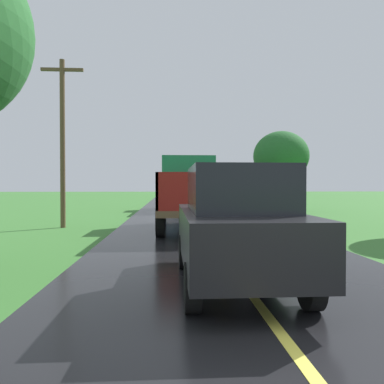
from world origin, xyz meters
name	(u,v)px	position (x,y,z in m)	size (l,w,h in m)	color
banana_truck_near	(189,192)	(-0.46, 11.50, 1.46)	(2.38, 5.82, 2.80)	#2D2D30
banana_truck_far	(180,189)	(-0.50, 22.44, 1.49)	(2.38, 5.81, 2.80)	#2D2D30
utility_pole_roadside	(63,138)	(-5.51, 12.52, 3.62)	(1.67, 0.20, 6.75)	brown
roadside_tree_far_left	(281,156)	(6.34, 21.92, 3.70)	(3.72, 3.72, 5.38)	#4C3823
following_car	(235,224)	(-0.15, 3.32, 1.07)	(1.74, 4.10, 1.92)	black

